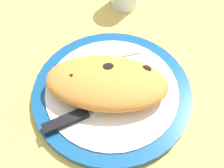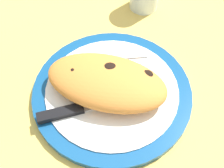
# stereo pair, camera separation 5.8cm
# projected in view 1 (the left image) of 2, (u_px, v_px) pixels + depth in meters

# --- Properties ---
(ground_plane) EXTENTS (1.50, 1.50, 0.03)m
(ground_plane) POSITION_uv_depth(u_px,v_px,m) (112.00, 99.00, 0.63)
(ground_plane) COLOR #DBB756
(plate) EXTENTS (0.32, 0.32, 0.02)m
(plate) POSITION_uv_depth(u_px,v_px,m) (112.00, 92.00, 0.61)
(plate) COLOR navy
(plate) RESTS_ON ground_plane
(calzone) EXTENTS (0.26, 0.18, 0.05)m
(calzone) POSITION_uv_depth(u_px,v_px,m) (106.00, 81.00, 0.58)
(calzone) COLOR orange
(calzone) RESTS_ON plate
(fork) EXTENTS (0.16, 0.03, 0.00)m
(fork) POSITION_uv_depth(u_px,v_px,m) (97.00, 60.00, 0.64)
(fork) COLOR silver
(fork) RESTS_ON plate
(knife) EXTENTS (0.21, 0.08, 0.01)m
(knife) POSITION_uv_depth(u_px,v_px,m) (80.00, 115.00, 0.56)
(knife) COLOR silver
(knife) RESTS_ON plate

